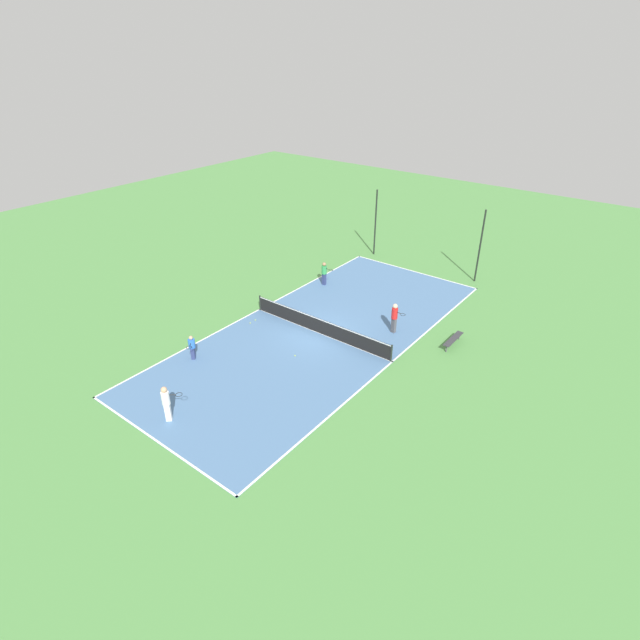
{
  "coord_description": "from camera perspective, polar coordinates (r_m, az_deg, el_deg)",
  "views": [
    {
      "loc": [
        15.32,
        -19.83,
        14.85
      ],
      "look_at": [
        0.0,
        0.0,
        0.9
      ],
      "focal_mm": 28.0,
      "sensor_mm": 36.0,
      "label": 1
    }
  ],
  "objects": [
    {
      "name": "court_surface",
      "position": [
        29.12,
        0.0,
        -1.53
      ],
      "size": [
        9.84,
        22.89,
        0.02
      ],
      "color": "#4C729E",
      "rests_on": "ground_plane"
    },
    {
      "name": "fence_post_back_left",
      "position": [
        39.76,
        6.35,
        10.97
      ],
      "size": [
        0.12,
        0.12,
        5.19
      ],
      "color": "black",
      "rests_on": "ground_plane"
    },
    {
      "name": "ground_plane",
      "position": [
        29.13,
        0.0,
        -1.55
      ],
      "size": [
        80.0,
        80.0,
        0.0
      ],
      "primitive_type": "plane",
      "color": "#518E47"
    },
    {
      "name": "tennis_ball_right_alley",
      "position": [
        30.39,
        -7.97,
        -0.34
      ],
      "size": [
        0.07,
        0.07,
        0.07
      ],
      "primitive_type": "sphere",
      "color": "#CCE033",
      "rests_on": "court_surface"
    },
    {
      "name": "bench",
      "position": [
        28.78,
        14.99,
        -2.15
      ],
      "size": [
        0.36,
        1.96,
        0.45
      ],
      "rotation": [
        0.0,
        0.0,
        1.57
      ],
      "color": "#333338",
      "rests_on": "ground_plane"
    },
    {
      "name": "player_far_green",
      "position": [
        34.67,
        0.49,
        5.5
      ],
      "size": [
        0.95,
        0.4,
        1.66
      ],
      "rotation": [
        0.0,
        0.0,
        6.21
      ],
      "color": "navy",
      "rests_on": "court_surface"
    },
    {
      "name": "tennis_ball_left_sideline",
      "position": [
        30.67,
        -7.41,
        -0.0
      ],
      "size": [
        0.07,
        0.07,
        0.07
      ],
      "primitive_type": "sphere",
      "color": "#CCE033",
      "rests_on": "court_surface"
    },
    {
      "name": "fence_post_back_right",
      "position": [
        36.36,
        17.82,
        7.99
      ],
      "size": [
        0.12,
        0.12,
        5.19
      ],
      "color": "black",
      "rests_on": "ground_plane"
    },
    {
      "name": "player_near_blue",
      "position": [
        27.28,
        -14.43,
        -2.9
      ],
      "size": [
        0.85,
        0.93,
        1.4
      ],
      "rotation": [
        0.0,
        0.0,
        5.41
      ],
      "color": "navy",
      "rests_on": "court_surface"
    },
    {
      "name": "player_coach_red",
      "position": [
        29.01,
        8.52,
        0.46
      ],
      "size": [
        0.98,
        0.52,
        1.85
      ],
      "rotation": [
        0.0,
        0.0,
        6.07
      ],
      "color": "#4C4C51",
      "rests_on": "court_surface"
    },
    {
      "name": "tennis_net",
      "position": [
        28.86,
        0.0,
        -0.64
      ],
      "size": [
        9.64,
        0.1,
        1.0
      ],
      "color": "black",
      "rests_on": "court_surface"
    },
    {
      "name": "tennis_ball_far_baseline",
      "position": [
        27.05,
        -2.88,
        -4.09
      ],
      "size": [
        0.07,
        0.07,
        0.07
      ],
      "primitive_type": "sphere",
      "color": "#CCE033",
      "rests_on": "court_surface"
    },
    {
      "name": "player_near_white",
      "position": [
        23.18,
        -17.16,
        -8.86
      ],
      "size": [
        0.91,
        0.87,
        1.83
      ],
      "rotation": [
        0.0,
        0.0,
        0.74
      ],
      "color": "white",
      "rests_on": "court_surface"
    }
  ]
}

